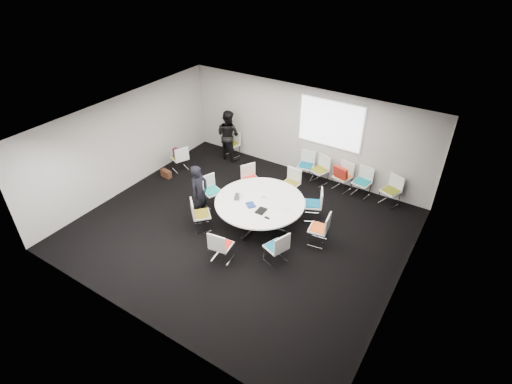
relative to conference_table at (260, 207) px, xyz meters
The scene contains 31 objects.
room_shell 0.98m from the conference_table, 113.44° to the right, with size 8.08×7.08×2.88m.
conference_table is the anchor object (origin of this frame).
projection_screen 3.32m from the conference_table, 80.35° to the left, with size 1.90×0.03×1.35m, color white.
chair_ring_a 1.66m from the conference_table, ahead, with size 0.51×0.52×0.88m.
chair_ring_b 1.48m from the conference_table, 42.47° to the left, with size 0.60×0.61×0.88m.
chair_ring_c 1.56m from the conference_table, 87.13° to the left, with size 0.49×0.48×0.88m.
chair_ring_d 1.52m from the conference_table, 131.65° to the left, with size 0.62×0.62×0.88m.
chair_ring_e 1.62m from the conference_table, behind, with size 0.58×0.58×0.88m.
chair_ring_f 1.55m from the conference_table, 140.21° to the right, with size 0.64×0.64×0.88m.
chair_ring_g 1.68m from the conference_table, 90.76° to the right, with size 0.52×0.51×0.88m.
chair_ring_h 1.52m from the conference_table, 43.19° to the right, with size 0.58×0.59×0.88m.
chair_back_a 2.73m from the conference_table, 90.37° to the left, with size 0.53×0.52×0.88m.
chair_back_b 2.74m from the conference_table, 80.39° to the left, with size 0.58×0.57×0.88m.
chair_back_c 2.98m from the conference_table, 66.41° to the left, with size 0.55×0.55×0.88m.
chair_back_d 3.26m from the conference_table, 56.77° to the left, with size 0.52×0.51×0.88m.
chair_back_e 3.79m from the conference_table, 46.10° to the left, with size 0.59×0.58×0.88m.
chair_spare_left 3.77m from the conference_table, 164.49° to the left, with size 0.59×0.60×0.88m.
chair_person_back 3.88m from the conference_table, 136.24° to the left, with size 0.56×0.56×0.88m.
person_main 1.62m from the conference_table, 157.50° to the right, with size 0.58×0.38×1.58m, color black.
person_back 3.78m from the conference_table, 138.10° to the left, with size 0.83×0.65×1.71m, color black.
laptop 0.60m from the conference_table, 165.28° to the right, with size 0.33×0.22×0.03m, color #333338.
laptop_lid 0.66m from the conference_table, behind, with size 0.30×0.02×0.22m, color silver.
notebook_black 0.48m from the conference_table, 53.64° to the right, with size 0.22×0.30×0.02m, color black.
tablet_folio 0.36m from the conference_table, 108.25° to the right, with size 0.26×0.20×0.03m, color navy.
papers_right 0.57m from the conference_table, 36.19° to the left, with size 0.30×0.21×0.00m, color silver.
papers_front 0.74m from the conference_table, ahead, with size 0.30×0.21×0.00m, color silver.
cup 0.29m from the conference_table, 86.36° to the left, with size 0.08×0.08×0.09m, color white.
phone 0.76m from the conference_table, 44.30° to the right, with size 0.14×0.07×0.01m, color black.
maroon_bag 3.78m from the conference_table, 164.45° to the left, with size 0.40×0.14×0.28m, color #4E142F.
brown_bag 3.79m from the conference_table, behind, with size 0.36×0.16×0.24m, color #3D1F13.
red_jacket 2.77m from the conference_table, 64.61° to the left, with size 0.44×0.10×0.35m, color maroon.
Camera 1 is at (4.69, -6.68, 6.59)m, focal length 28.00 mm.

